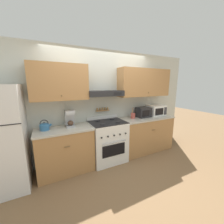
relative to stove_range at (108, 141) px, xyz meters
The scene contains 11 objects.
ground_plane 0.55m from the stove_range, 90.00° to the right, with size 16.00×16.00×0.00m, color brown.
wall_back 1.04m from the stove_range, 72.79° to the left, with size 5.20×0.46×2.55m.
counter_left 0.94m from the stove_range, behind, with size 1.09×0.62×0.91m.
counter_right 1.13m from the stove_range, ahead, with size 1.48×0.62×0.91m.
stove_range is the anchor object (origin of this frame).
refrigerator 1.95m from the stove_range, behind, with size 0.68×0.72×1.77m.
tea_kettle 1.38m from the stove_range, behind, with size 0.22×0.17×0.20m.
coffee_maker 1.01m from the stove_range, behind, with size 0.18×0.22×0.34m.
microwave 1.66m from the stove_range, ahead, with size 0.47×0.39×0.28m.
utensil_crock 0.93m from the stove_range, ahead, with size 0.12×0.12×0.29m.
toaster_oven 1.23m from the stove_range, ahead, with size 0.35×0.30×0.26m.
Camera 1 is at (-1.26, -2.42, 1.77)m, focal length 22.00 mm.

